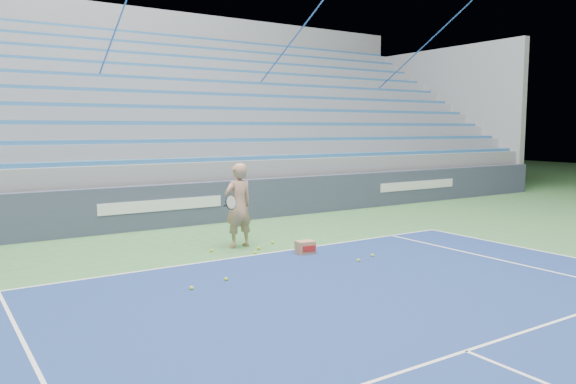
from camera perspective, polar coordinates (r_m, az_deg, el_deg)
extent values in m
cube|color=white|center=(10.97, -5.35, -6.66)|extent=(10.97, 0.05, 0.00)
cube|color=white|center=(6.84, 17.62, -15.14)|extent=(8.23, 0.05, 0.00)
cube|color=#363E53|center=(14.47, -12.84, -1.44)|extent=(30.00, 0.30, 1.10)
cube|color=white|center=(14.32, -12.62, -1.31)|extent=(3.20, 0.02, 0.28)
cube|color=white|center=(19.39, 13.09, 0.68)|extent=(3.40, 0.02, 0.28)
cube|color=gray|center=(18.78, -17.72, 0.20)|extent=(30.00, 8.50, 1.10)
cube|color=gray|center=(18.71, -17.81, 2.63)|extent=(30.00, 8.50, 0.50)
cube|color=#2D68A4|center=(15.00, -13.85, 3.05)|extent=(29.60, 0.42, 0.11)
cube|color=gray|center=(19.09, -18.20, 4.19)|extent=(30.00, 7.65, 0.50)
cube|color=#2D68A4|center=(15.78, -14.94, 5.00)|extent=(29.60, 0.42, 0.11)
cube|color=gray|center=(19.49, -18.59, 5.69)|extent=(30.00, 6.80, 0.50)
cube|color=#2D68A4|center=(16.59, -15.92, 6.76)|extent=(29.60, 0.42, 0.11)
cube|color=gray|center=(19.91, -18.95, 7.13)|extent=(30.00, 5.95, 0.50)
cube|color=#2D68A4|center=(17.41, -16.83, 8.35)|extent=(29.60, 0.42, 0.11)
cube|color=gray|center=(20.33, -19.31, 8.50)|extent=(30.00, 5.10, 0.50)
cube|color=#2D68A4|center=(18.25, -17.65, 9.80)|extent=(29.60, 0.42, 0.11)
cube|color=gray|center=(20.77, -19.65, 9.82)|extent=(30.00, 4.25, 0.50)
cube|color=#2D68A4|center=(19.11, -18.41, 11.11)|extent=(29.60, 0.42, 0.11)
cube|color=gray|center=(21.22, -19.98, 11.09)|extent=(30.00, 3.40, 0.50)
cube|color=#2D68A4|center=(19.97, -19.11, 12.31)|extent=(29.60, 0.42, 0.11)
cube|color=gray|center=(21.68, -20.30, 12.30)|extent=(30.00, 2.55, 0.50)
cube|color=#2D68A4|center=(20.85, -19.76, 13.41)|extent=(29.60, 0.42, 0.11)
cube|color=gray|center=(22.15, -20.61, 13.45)|extent=(30.00, 1.70, 0.50)
cube|color=#2D68A4|center=(21.74, -20.36, 14.42)|extent=(29.60, 0.42, 0.11)
cube|color=gray|center=(22.63, -20.91, 14.56)|extent=(30.00, 0.85, 0.50)
cube|color=#2D68A4|center=(22.63, -20.91, 15.35)|extent=(29.60, 0.42, 0.11)
cube|color=gray|center=(27.02, 15.01, 7.41)|extent=(0.30, 8.80, 6.10)
cube|color=gray|center=(23.12, -21.08, 8.89)|extent=(31.00, 0.40, 7.30)
cylinder|color=#2F5CA5|center=(18.79, -18.16, 12.57)|extent=(0.05, 8.53, 5.04)
cylinder|color=#2F5CA5|center=(21.19, -1.95, 12.15)|extent=(0.05, 8.53, 5.04)
cylinder|color=#2F5CA5|center=(24.84, 10.19, 11.22)|extent=(0.05, 8.53, 5.04)
imported|color=tan|center=(11.83, -5.06, -1.38)|extent=(0.68, 0.48, 1.78)
cylinder|color=black|center=(11.44, -6.02, -1.35)|extent=(0.12, 0.27, 0.08)
cylinder|color=beige|center=(11.14, -5.82, -1.04)|extent=(0.29, 0.16, 0.28)
torus|color=black|center=(11.14, -5.82, -1.04)|extent=(0.31, 0.18, 0.30)
cube|color=#AB7952|center=(11.27, 1.76, -5.65)|extent=(0.39, 0.32, 0.26)
cube|color=#B21E19|center=(11.16, 2.17, -5.78)|extent=(0.28, 0.06, 0.12)
sphere|color=#BDD72C|center=(11.14, 8.59, -6.39)|extent=(0.07, 0.07, 0.07)
sphere|color=#BDD72C|center=(10.68, 7.19, -6.92)|extent=(0.07, 0.07, 0.07)
sphere|color=#BDD72C|center=(11.57, -7.80, -5.89)|extent=(0.07, 0.07, 0.07)
sphere|color=#BDD72C|center=(11.26, -3.34, -6.19)|extent=(0.07, 0.07, 0.07)
sphere|color=#BDD72C|center=(12.25, -1.57, -5.15)|extent=(0.07, 0.07, 0.07)
sphere|color=#BDD72C|center=(8.95, -9.77, -9.61)|extent=(0.07, 0.07, 0.07)
sphere|color=#BDD72C|center=(11.69, -3.00, -5.72)|extent=(0.07, 0.07, 0.07)
sphere|color=#BDD72C|center=(9.38, -6.31, -8.80)|extent=(0.07, 0.07, 0.07)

